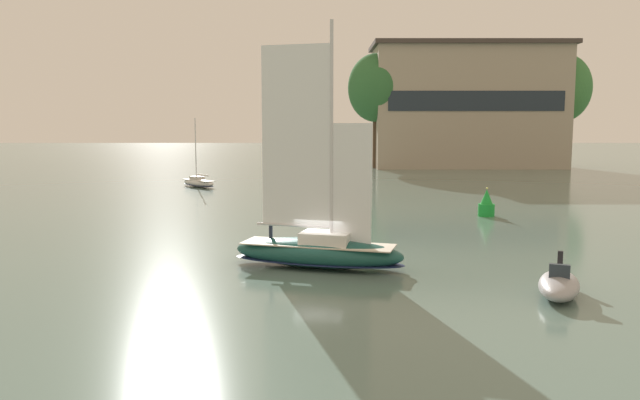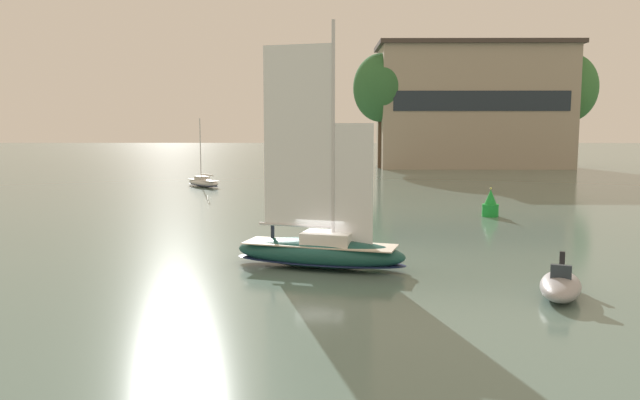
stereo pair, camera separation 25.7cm
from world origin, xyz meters
name	(u,v)px [view 2 (the right image)]	position (x,y,z in m)	size (l,w,h in m)	color
ground_plane	(319,267)	(0.00, 0.00, 0.00)	(400.00, 400.00, 0.00)	slate
waterfront_building	(472,106)	(24.96, 74.52, 10.35)	(32.37, 14.22, 20.61)	tan
tree_shore_left	(381,88)	(9.27, 71.85, 13.16)	(9.13, 9.13, 18.80)	#4C3828
tree_shore_center	(569,88)	(40.53, 72.90, 13.15)	(9.13, 9.13, 18.79)	brown
sailboat_main	(320,248)	(0.01, 0.00, 1.01)	(9.55, 5.03, 12.64)	#194C47
sailboat_moored_near_marina	(203,182)	(-14.21, 41.09, 0.55)	(5.21, 5.38, 8.07)	silver
motor_tender	(560,286)	(10.53, -5.58, 0.53)	(3.15, 4.59, 1.64)	#99999E
channel_buoy	(490,205)	(13.61, 17.98, 0.94)	(1.32, 1.32, 2.36)	green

